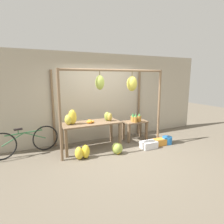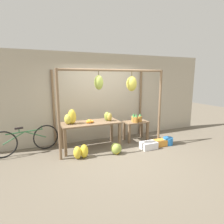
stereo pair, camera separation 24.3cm
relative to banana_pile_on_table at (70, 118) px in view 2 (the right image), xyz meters
The scene contains 15 objects.
ground_plane 1.70m from the banana_pile_on_table, 36.78° to the right, with size 20.00×20.00×0.00m, color #665B4C.
shop_wall_back 1.41m from the banana_pile_on_table, 32.61° to the left, with size 8.00×0.08×2.80m.
stall_awning 1.39m from the banana_pile_on_table, 11.36° to the right, with size 3.05×1.27×2.27m.
display_table_main 0.64m from the banana_pile_on_table, ahead, with size 1.67×0.70×0.78m.
display_table_side 2.19m from the banana_pile_on_table, ahead, with size 0.77×0.47×0.64m.
banana_pile_on_table is the anchor object (origin of this frame).
orange_pile 0.54m from the banana_pile_on_table, ahead, with size 0.22×0.24×0.09m.
pineapple_cluster 2.09m from the banana_pile_on_table, ahead, with size 0.33×0.29×0.30m.
banana_pile_ground_left 0.99m from the banana_pile_on_table, 77.89° to the right, with size 0.41×0.25×0.36m.
banana_pile_ground_right 1.52m from the banana_pile_on_table, 33.38° to the right, with size 0.38×0.35×0.31m.
fruit_crate_white 2.38m from the banana_pile_on_table, 19.07° to the right, with size 0.47×0.30×0.20m.
blue_bucket 3.03m from the banana_pile_on_table, 13.38° to the right, with size 0.30×0.30×0.23m.
parked_bicycle 1.36m from the banana_pile_on_table, 164.99° to the left, with size 1.77×0.41×0.75m.
papaya_pile 1.10m from the banana_pile_on_table, ahead, with size 0.27×0.28×0.27m.
fruit_crate_purple 2.75m from the banana_pile_on_table, 14.53° to the right, with size 0.42×0.27×0.18m.
Camera 2 is at (-2.03, -4.23, 2.06)m, focal length 30.00 mm.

